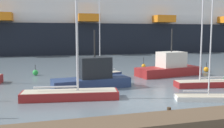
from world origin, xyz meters
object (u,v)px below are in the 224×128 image
(fishing_boat_1, at_px, (93,77))
(channel_buoy_0, at_px, (206,69))
(channel_buoy_2, at_px, (35,73))
(sailboat_1, at_px, (204,82))
(sailboat_6, at_px, (204,96))
(sailboat_0, at_px, (103,74))
(fishing_boat_3, at_px, (169,67))
(cruise_ship, at_px, (82,21))
(channel_buoy_1, at_px, (144,66))
(sailboat_2, at_px, (70,91))

(fishing_boat_1, relative_size, channel_buoy_0, 5.84)
(channel_buoy_2, bearing_deg, sailboat_1, -35.75)
(sailboat_6, bearing_deg, fishing_boat_1, 154.78)
(sailboat_1, bearing_deg, sailboat_6, 62.94)
(sailboat_1, relative_size, channel_buoy_2, 7.93)
(sailboat_0, height_order, fishing_boat_1, sailboat_0)
(fishing_boat_3, xyz_separation_m, channel_buoy_2, (-15.65, 4.32, -0.68))
(fishing_boat_3, bearing_deg, sailboat_0, 167.48)
(sailboat_0, distance_m, fishing_boat_3, 8.23)
(fishing_boat_1, xyz_separation_m, cruise_ship, (6.11, 45.44, 7.40))
(sailboat_0, bearing_deg, channel_buoy_1, -156.82)
(sailboat_0, xyz_separation_m, sailboat_1, (8.19, -7.36, 0.01))
(channel_buoy_2, relative_size, cruise_ship, 0.01)
(channel_buoy_0, bearing_deg, cruise_ship, 104.48)
(sailboat_1, xyz_separation_m, channel_buoy_2, (-15.64, 11.26, -0.12))
(fishing_boat_3, height_order, cruise_ship, cruise_ship)
(sailboat_6, bearing_deg, sailboat_2, -179.91)
(sailboat_6, xyz_separation_m, channel_buoy_0, (9.06, 12.41, -0.02))
(sailboat_6, relative_size, channel_buoy_0, 6.55)
(fishing_boat_1, distance_m, cruise_ship, 46.44)
(cruise_ship, bearing_deg, sailboat_0, -94.43)
(sailboat_1, distance_m, channel_buoy_2, 19.28)
(sailboat_6, bearing_deg, sailboat_1, 72.14)
(fishing_boat_3, height_order, channel_buoy_2, fishing_boat_3)
(channel_buoy_0, bearing_deg, channel_buoy_2, 171.79)
(sailboat_1, distance_m, channel_buoy_1, 13.95)
(channel_buoy_1, bearing_deg, channel_buoy_2, -170.02)
(sailboat_1, distance_m, fishing_boat_1, 10.61)
(sailboat_2, distance_m, sailboat_6, 10.25)
(sailboat_2, bearing_deg, fishing_boat_3, 40.82)
(channel_buoy_0, xyz_separation_m, channel_buoy_1, (-6.49, 5.80, -0.03))
(fishing_boat_3, bearing_deg, channel_buoy_0, 1.60)
(fishing_boat_3, distance_m, channel_buoy_2, 16.25)
(fishing_boat_1, bearing_deg, cruise_ship, 75.79)
(sailboat_6, xyz_separation_m, channel_buoy_2, (-12.64, 15.54, -0.01))
(fishing_boat_1, height_order, channel_buoy_2, fishing_boat_1)
(sailboat_1, distance_m, sailboat_6, 5.23)
(fishing_boat_1, relative_size, fishing_boat_3, 0.90)
(sailboat_1, xyz_separation_m, sailboat_2, (-12.79, -1.26, 0.16))
(sailboat_1, height_order, channel_buoy_2, sailboat_1)
(sailboat_1, xyz_separation_m, fishing_boat_1, (-10.32, 2.41, 0.57))
(sailboat_0, height_order, sailboat_6, sailboat_0)
(fishing_boat_1, bearing_deg, channel_buoy_1, 42.84)
(sailboat_6, distance_m, channel_buoy_0, 15.36)
(sailboat_0, height_order, sailboat_1, sailboat_1)
(sailboat_2, relative_size, cruise_ship, 0.10)
(sailboat_0, xyz_separation_m, channel_buoy_2, (-7.46, 3.90, -0.10))
(sailboat_2, distance_m, channel_buoy_0, 21.05)
(channel_buoy_1, relative_size, cruise_ship, 0.01)
(sailboat_0, bearing_deg, cruise_ship, -112.76)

